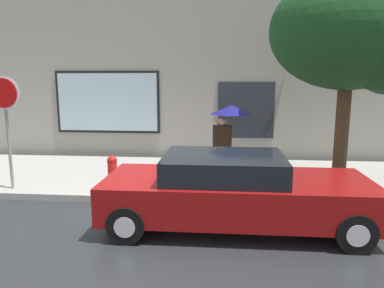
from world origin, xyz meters
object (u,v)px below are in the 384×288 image
parked_car (234,191)px  street_tree (358,35)px  fire_hydrant (113,173)px  stop_sign (5,110)px  pedestrian_with_umbrella (229,120)px

parked_car → street_tree: street_tree is taller
street_tree → fire_hydrant: bearing=-175.1°
street_tree → stop_sign: (-7.80, -0.65, -1.64)m
parked_car → pedestrian_with_umbrella: (-0.08, 2.61, 1.00)m
street_tree → parked_car: bearing=-142.5°
pedestrian_with_umbrella → stop_sign: size_ratio=0.73×
pedestrian_with_umbrella → parked_car: bearing=-88.2°
street_tree → stop_sign: 8.00m
pedestrian_with_umbrella → stop_sign: stop_sign is taller
pedestrian_with_umbrella → street_tree: bearing=-11.5°
fire_hydrant → street_tree: 6.27m
parked_car → stop_sign: 5.47m
parked_car → fire_hydrant: (-2.76, 1.58, -0.14)m
street_tree → stop_sign: street_tree is taller
parked_car → stop_sign: bearing=164.8°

